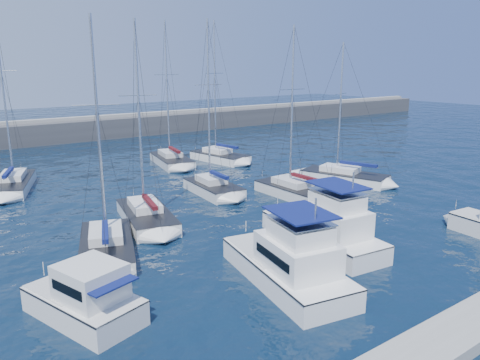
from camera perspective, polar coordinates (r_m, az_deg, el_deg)
ground at (r=30.78m, az=9.70°, el=-7.76°), size 220.00×220.00×0.00m
breakwater at (r=75.41m, az=-19.74°, el=5.40°), size 160.00×6.00×4.45m
motor_yacht_port_outer at (r=22.85m, az=-18.24°, el=-13.75°), size 4.41×6.32×3.20m
motor_yacht_port_inner at (r=24.88m, az=6.12°, el=-10.22°), size 5.04×9.32×4.69m
motor_yacht_stbd_inner at (r=30.13m, az=10.42°, el=-5.97°), size 4.22×9.53×4.69m
sailboat_mid_a at (r=29.78m, az=-15.95°, el=-7.80°), size 5.48×8.23×14.37m
sailboat_mid_b at (r=34.80m, az=-11.33°, el=-4.32°), size 4.61×8.19×14.64m
sailboat_mid_c at (r=41.72m, az=-3.28°, el=-0.94°), size 3.50×6.77×15.29m
sailboat_mid_d at (r=41.02m, az=6.78°, el=-1.32°), size 3.25×7.78×14.72m
sailboat_mid_e at (r=46.92m, az=12.58°, el=0.38°), size 5.64×8.72×13.59m
sailboat_back_a at (r=47.85m, az=-25.97°, el=-0.41°), size 5.77×9.10×17.18m
sailboat_back_b at (r=54.23m, az=-8.34°, el=2.43°), size 4.63×8.31×16.22m
sailboat_back_c at (r=55.65m, az=-2.47°, el=2.88°), size 4.38×7.84×16.39m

